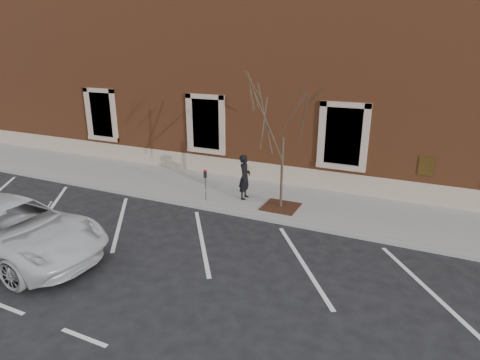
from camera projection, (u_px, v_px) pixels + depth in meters
The scene contains 10 objects.
ground at pixel (233, 214), 14.23m from camera, with size 120.00×120.00×0.00m, color #28282B.
sidewalk_near at pixel (252, 196), 15.71m from camera, with size 40.00×3.50×0.15m, color #9F9B96.
curb_near at pixel (232, 213), 14.16m from camera, with size 40.00×0.12×0.15m, color #9E9E99.
parking_stripes at pixel (202, 240), 12.34m from camera, with size 28.00×4.40×0.01m, color silver, non-canonical shape.
building_civic at pixel (301, 82), 19.61m from camera, with size 40.00×8.62×8.00m.
man at pixel (245, 177), 15.05m from camera, with size 0.62×0.41×1.70m, color black.
parking_meter at pixel (205, 180), 14.86m from camera, with size 0.11×0.08×1.18m.
tree_grate at pixel (281, 207), 14.47m from camera, with size 1.24×1.24×0.03m, color #442415.
sapling at pixel (284, 117), 13.43m from camera, with size 2.79×2.79×4.65m.
white_truck at pixel (12, 230), 11.22m from camera, with size 2.63×5.69×1.58m, color silver.
Camera 1 is at (5.74, -11.78, 5.69)m, focal length 30.00 mm.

